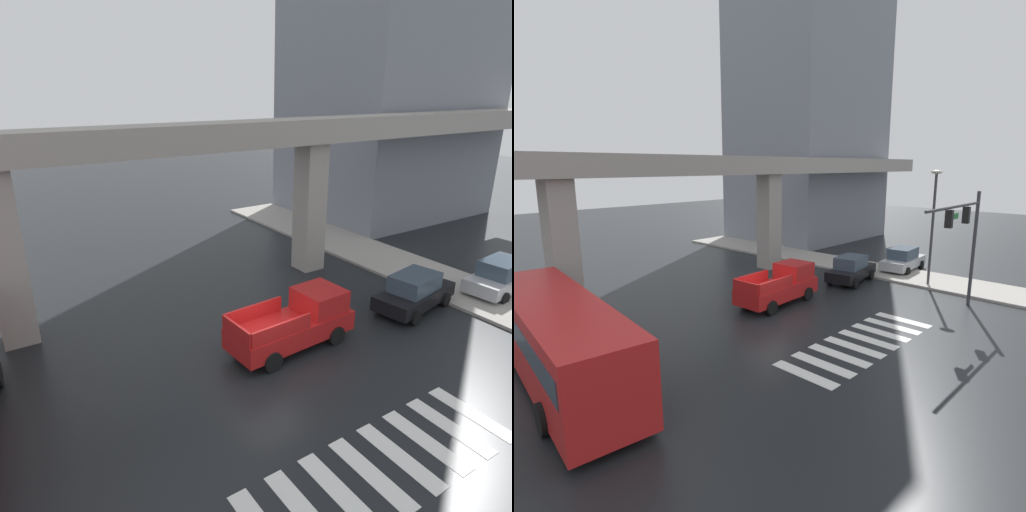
{
  "view_description": "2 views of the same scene",
  "coord_description": "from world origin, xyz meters",
  "views": [
    {
      "loc": [
        -8.17,
        -11.81,
        9.58
      ],
      "look_at": [
        0.93,
        2.31,
        3.39
      ],
      "focal_mm": 32.23,
      "sensor_mm": 36.0,
      "label": 1
    },
    {
      "loc": [
        -15.11,
        -14.53,
        7.5
      ],
      "look_at": [
        0.19,
        0.01,
        3.0
      ],
      "focal_mm": 29.82,
      "sensor_mm": 36.0,
      "label": 2
    }
  ],
  "objects": [
    {
      "name": "pickup_truck",
      "position": [
        1.77,
        0.68,
        0.99
      ],
      "size": [
        5.19,
        2.28,
        2.08
      ],
      "color": "red",
      "rests_on": "ground"
    },
    {
      "name": "ground_plane",
      "position": [
        0.0,
        0.0,
        0.0
      ],
      "size": [
        120.0,
        120.0,
        0.0
      ],
      "primitive_type": "plane",
      "color": "black"
    },
    {
      "name": "fire_hydrant",
      "position": [
        10.26,
        0.03,
        0.43
      ],
      "size": [
        0.24,
        0.24,
        0.85
      ],
      "color": "red",
      "rests_on": "ground"
    },
    {
      "name": "crosswalk_stripes",
      "position": [
        0.0,
        -5.59,
        0.01
      ],
      "size": [
        8.25,
        2.8,
        0.01
      ],
      "color": "silver",
      "rests_on": "ground"
    },
    {
      "name": "sedan_black",
      "position": [
        8.16,
        0.25,
        0.85
      ],
      "size": [
        4.53,
        2.47,
        1.72
      ],
      "color": "black",
      "rests_on": "ground"
    },
    {
      "name": "elevated_overpass",
      "position": [
        0.0,
        6.91,
        6.92
      ],
      "size": [
        55.96,
        2.07,
        8.11
      ],
      "color": "#9E9991",
      "rests_on": "ground"
    },
    {
      "name": "sedan_silver",
      "position": [
        13.24,
        -0.86,
        0.85
      ],
      "size": [
        4.42,
        2.22,
        1.72
      ],
      "color": "#A8AAAF",
      "rests_on": "ground"
    },
    {
      "name": "sidewalk_east",
      "position": [
        11.86,
        2.0,
        0.07
      ],
      "size": [
        4.0,
        36.0,
        0.15
      ],
      "primitive_type": "cube",
      "color": "#9E9991",
      "rests_on": "ground"
    }
  ]
}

